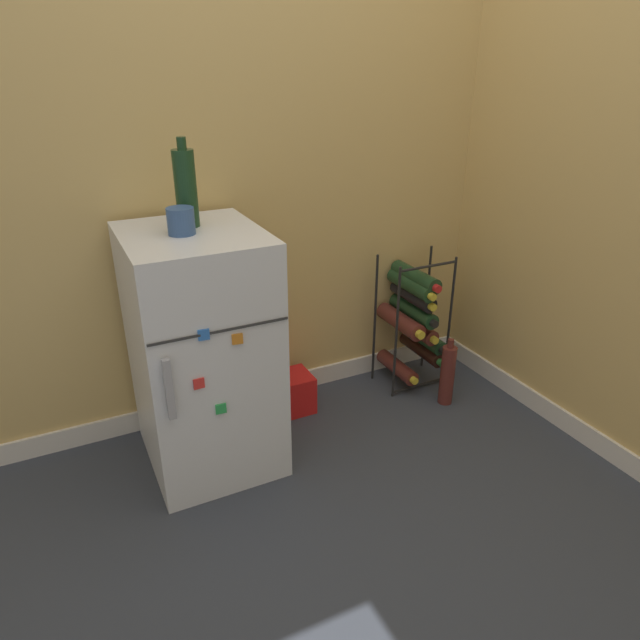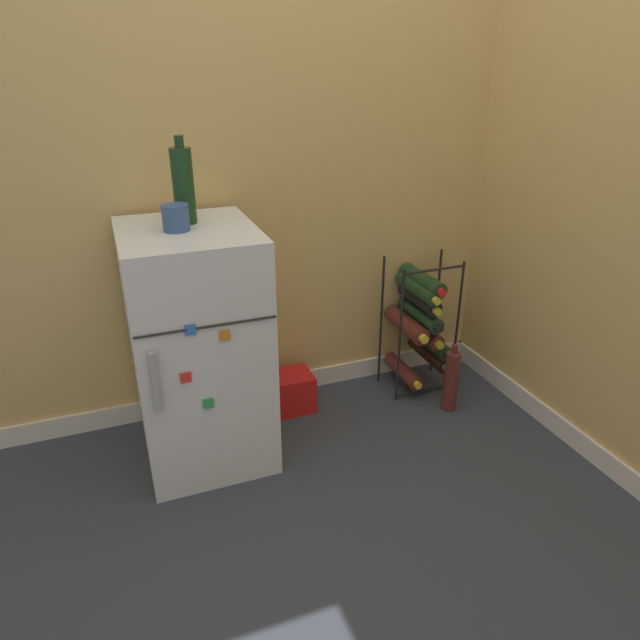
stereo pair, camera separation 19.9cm
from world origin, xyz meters
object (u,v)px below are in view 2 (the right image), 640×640
(fridge_top_cup, at_px, (176,218))
(wine_rack, at_px, (419,322))
(mini_fridge, at_px, (198,347))
(fridge_top_bottle, at_px, (183,185))
(soda_box, at_px, (286,392))
(loose_bottle_floor, at_px, (451,381))

(fridge_top_cup, bearing_deg, wine_rack, 7.38)
(fridge_top_cup, bearing_deg, mini_fridge, 20.84)
(fridge_top_cup, relative_size, fridge_top_bottle, 0.30)
(mini_fridge, relative_size, fridge_top_cup, 10.12)
(fridge_top_bottle, bearing_deg, soda_box, 10.86)
(mini_fridge, height_order, fridge_top_cup, fridge_top_cup)
(soda_box, bearing_deg, loose_bottle_floor, -20.70)
(wine_rack, height_order, soda_box, wine_rack)
(loose_bottle_floor, bearing_deg, fridge_top_cup, 174.83)
(fridge_top_bottle, xyz_separation_m, loose_bottle_floor, (1.05, -0.19, -0.90))
(wine_rack, distance_m, loose_bottle_floor, 0.31)
(fridge_top_cup, distance_m, loose_bottle_floor, 1.37)
(fridge_top_cup, height_order, fridge_top_bottle, fridge_top_bottle)
(mini_fridge, bearing_deg, wine_rack, 6.93)
(fridge_top_bottle, bearing_deg, mini_fridge, -100.78)
(mini_fridge, distance_m, loose_bottle_floor, 1.12)
(fridge_top_cup, distance_m, fridge_top_bottle, 0.13)
(mini_fridge, distance_m, soda_box, 0.55)
(mini_fridge, height_order, loose_bottle_floor, mini_fridge)
(fridge_top_bottle, bearing_deg, wine_rack, 2.81)
(wine_rack, bearing_deg, mini_fridge, -173.07)
(fridge_top_bottle, relative_size, loose_bottle_floor, 0.92)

